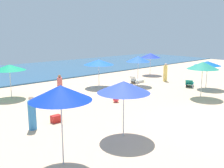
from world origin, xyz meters
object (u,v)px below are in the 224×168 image
Objects in this scene: lounge_chair_8_0 at (190,83)px; beachgoer_1 at (165,73)px; umbrella_0 at (124,87)px; beachgoer_3 at (32,114)px; umbrella_8 at (208,63)px; beachgoer_2 at (60,87)px; lounge_chair_4_0 at (137,80)px; umbrella_5 at (61,93)px; cooler_box_1 at (56,119)px; umbrella_4 at (138,59)px; umbrella_6 at (9,67)px; umbrella_1 at (151,55)px; umbrella_3 at (203,65)px; umbrella_7 at (99,62)px; beach_ball_0 at (116,99)px.

beachgoer_1 reaches higher than lounge_chair_8_0.
beachgoer_3 is (-2.57, 3.44, -1.46)m from umbrella_0.
umbrella_8 reaches higher than beachgoer_2.
umbrella_5 reaches higher than lounge_chair_4_0.
cooler_box_1 is at bearing 64.85° from lounge_chair_8_0.
umbrella_5 reaches higher than beachgoer_3.
beachgoer_2 is 3.33× the size of cooler_box_1.
beachgoer_1 is at bearing 28.76° from umbrella_0.
umbrella_4 reaches higher than beachgoer_2.
umbrella_8 is (12.88, -7.67, -0.07)m from umbrella_6.
umbrella_1 reaches higher than umbrella_8.
lounge_chair_8_0 is 14.13m from beachgoer_3.
umbrella_1 is at bearing -0.94° from umbrella_6.
umbrella_3 reaches higher than umbrella_8.
umbrella_4 is at bearing 15.74° from lounge_chair_8_0.
umbrella_6 is at bearing 95.64° from umbrella_0.
lounge_chair_8_0 is at bearing 121.96° from beachgoer_1.
umbrella_7 is at bearing 147.53° from umbrella_4.
umbrella_3 is at bearing -119.75° from umbrella_1.
beachgoer_2 is (-10.48, 1.25, -0.03)m from beachgoer_1.
beachgoer_1 is (12.02, 6.59, -1.44)m from umbrella_0.
beach_ball_0 is (-10.23, -5.56, -1.89)m from umbrella_1.
lounge_chair_4_0 is at bearing 84.64° from umbrella_3.
beachgoer_2 is (-10.01, 4.10, 0.48)m from lounge_chair_8_0.
beachgoer_1 is 8.76m from beach_ball_0.
lounge_chair_4_0 reaches higher than lounge_chair_8_0.
umbrella_8 is 8.71m from beach_ball_0.
cooler_box_1 is at bearing -92.32° from umbrella_6.
beachgoer_3 is at bearing 176.05° from umbrella_8.
umbrella_8 is (-1.93, -7.42, -0.03)m from umbrella_1.
umbrella_4 is at bearing 92.11° from umbrella_3.
cooler_box_1 is (-7.10, -5.21, -1.89)m from umbrella_7.
umbrella_0 reaches higher than umbrella_1.
umbrella_1 is at bearing 7.68° from umbrella_7.
beach_ball_0 is at bearing 118.99° from lounge_chair_4_0.
umbrella_8 is (3.22, -4.55, -0.23)m from umbrella_4.
cooler_box_1 is at bearing -161.01° from umbrella_4.
umbrella_0 reaches higher than lounge_chair_8_0.
lounge_chair_8_0 is at bearing 43.13° from umbrella_3.
lounge_chair_8_0 is (-2.26, -6.13, -1.82)m from umbrella_1.
umbrella_8 reaches higher than beach_ball_0.
umbrella_4 is 10.15m from umbrella_6.
umbrella_0 reaches higher than beachgoer_3.
umbrella_5 is at bearing 79.53° from lounge_chair_8_0.
umbrella_0 is 1.06× the size of umbrella_6.
umbrella_5 reaches higher than cooler_box_1.
umbrella_7 is (-7.97, -1.07, -0.01)m from umbrella_1.
beachgoer_3 is at bearing 108.04° from lounge_chair_4_0.
umbrella_3 is 13.28m from umbrella_6.
umbrella_4 is at bearing -159.70° from cooler_box_1.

